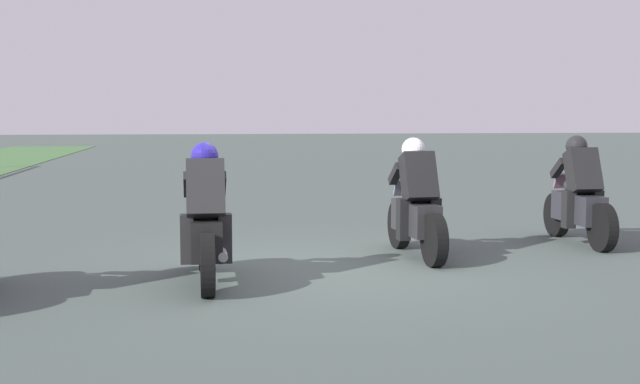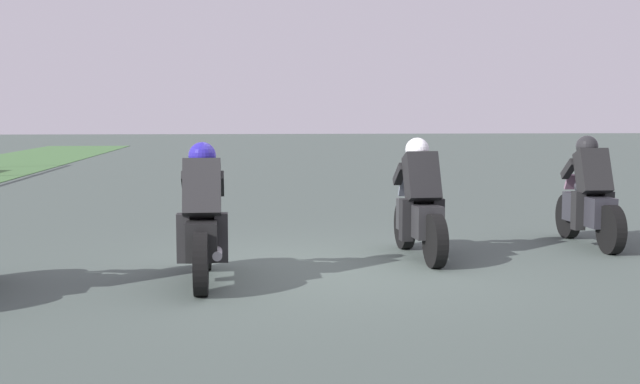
# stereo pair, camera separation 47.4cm
# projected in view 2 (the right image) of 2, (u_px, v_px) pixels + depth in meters

# --- Properties ---
(ground_plane) EXTENTS (120.00, 120.00, 0.00)m
(ground_plane) POSITION_uv_depth(u_px,v_px,m) (322.00, 269.00, 9.77)
(ground_plane) COLOR #46524C
(rider_lane_a) EXTENTS (2.04, 0.54, 1.51)m
(rider_lane_a) POSITION_uv_depth(u_px,v_px,m) (589.00, 201.00, 11.41)
(rider_lane_a) COLOR black
(rider_lane_a) RESTS_ON ground_plane
(rider_lane_b) EXTENTS (2.04, 0.55, 1.51)m
(rider_lane_b) POSITION_uv_depth(u_px,v_px,m) (419.00, 209.00, 10.46)
(rider_lane_b) COLOR black
(rider_lane_b) RESTS_ON ground_plane
(rider_lane_c) EXTENTS (2.04, 0.54, 1.51)m
(rider_lane_c) POSITION_uv_depth(u_px,v_px,m) (203.00, 225.00, 8.97)
(rider_lane_c) COLOR black
(rider_lane_c) RESTS_ON ground_plane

